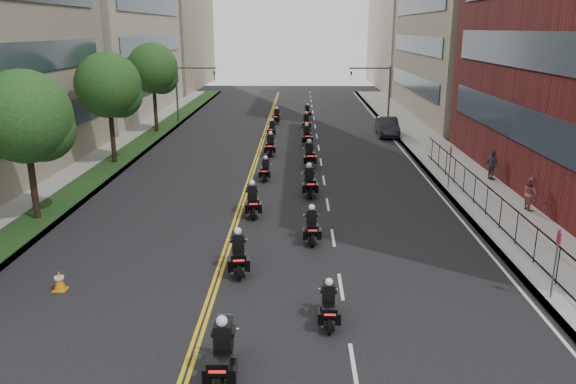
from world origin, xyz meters
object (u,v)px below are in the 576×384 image
at_px(motorcycle_4, 252,202).
at_px(motorcycle_7, 309,156).
at_px(motorcycle_3, 312,227).
at_px(motorcycle_12, 277,117).
at_px(motorcycle_9, 307,136).
at_px(parked_sedan, 387,127).
at_px(motorcycle_10, 272,129).
at_px(pedestrian_b, 530,193).
at_px(motorcycle_6, 265,170).
at_px(motorcycle_2, 238,255).
at_px(motorcycle_1, 329,306).
at_px(motorcycle_13, 307,112).
at_px(pedestrian_c, 492,165).
at_px(traffic_cone, 59,281).
at_px(motorcycle_11, 306,123).
at_px(motorcycle_5, 309,183).
at_px(motorcycle_8, 270,146).
at_px(motorcycle_0, 222,356).

bearing_deg(motorcycle_4, motorcycle_7, 66.15).
distance_m(motorcycle_3, motorcycle_12, 31.95).
bearing_deg(motorcycle_4, motorcycle_9, 72.78).
height_order(motorcycle_9, parked_sedan, motorcycle_9).
relative_size(motorcycle_10, pedestrian_b, 1.27).
relative_size(motorcycle_6, pedestrian_b, 1.20).
distance_m(motorcycle_2, motorcycle_12, 35.18).
height_order(motorcycle_1, motorcycle_10, motorcycle_10).
distance_m(motorcycle_13, pedestrian_b, 33.33).
bearing_deg(pedestrian_c, motorcycle_12, 16.56).
distance_m(motorcycle_10, motorcycle_13, 11.20).
relative_size(motorcycle_1, motorcycle_2, 0.85).
bearing_deg(motorcycle_6, pedestrian_b, -20.89).
distance_m(pedestrian_c, traffic_cone, 25.60).
distance_m(motorcycle_1, motorcycle_12, 39.23).
bearing_deg(motorcycle_10, parked_sedan, 8.99).
distance_m(motorcycle_2, motorcycle_10, 28.39).
bearing_deg(traffic_cone, parked_sedan, 61.90).
xyz_separation_m(motorcycle_2, motorcycle_11, (2.99, 31.92, -0.03)).
bearing_deg(motorcycle_7, motorcycle_6, -130.58).
distance_m(motorcycle_11, traffic_cone, 34.91).
bearing_deg(motorcycle_6, motorcycle_1, -77.18).
distance_m(motorcycle_7, motorcycle_11, 14.39).
bearing_deg(motorcycle_3, motorcycle_1, -88.59).
bearing_deg(motorcycle_13, motorcycle_4, -101.42).
bearing_deg(pedestrian_c, traffic_cone, 110.20).
bearing_deg(motorcycle_13, motorcycle_12, -134.04).
relative_size(motorcycle_1, motorcycle_12, 0.88).
xyz_separation_m(parked_sedan, traffic_cone, (-16.40, -30.72, -0.44)).
distance_m(motorcycle_6, motorcycle_7, 4.64).
bearing_deg(pedestrian_b, motorcycle_5, 67.05).
bearing_deg(parked_sedan, traffic_cone, -116.26).
bearing_deg(motorcycle_3, motorcycle_7, 87.78).
bearing_deg(motorcycle_1, motorcycle_13, 90.62).
bearing_deg(pedestrian_b, motorcycle_4, 84.21).
bearing_deg(motorcycle_6, motorcycle_2, -87.94).
xyz_separation_m(motorcycle_5, parked_sedan, (7.17, 18.50, 0.06)).
height_order(motorcycle_8, motorcycle_11, motorcycle_8).
distance_m(motorcycle_13, pedestrian_c, 27.79).
bearing_deg(motorcycle_6, motorcycle_13, 86.35).
height_order(motorcycle_4, motorcycle_9, motorcycle_4).
relative_size(motorcycle_3, motorcycle_8, 0.92).
relative_size(motorcycle_5, motorcycle_11, 1.10).
bearing_deg(motorcycle_5, motorcycle_6, 124.59).
bearing_deg(motorcycle_13, motorcycle_5, -96.28).
relative_size(motorcycle_9, motorcycle_11, 1.06).
xyz_separation_m(motorcycle_0, motorcycle_12, (-0.20, 42.17, -0.04)).
xyz_separation_m(motorcycle_7, motorcycle_8, (-2.84, 3.34, -0.02)).
height_order(motorcycle_0, motorcycle_11, motorcycle_0).
bearing_deg(pedestrian_c, motorcycle_2, 117.19).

